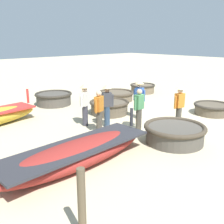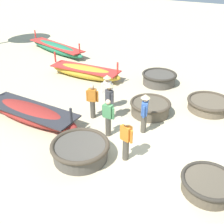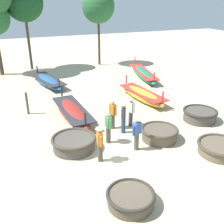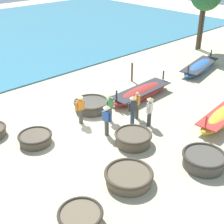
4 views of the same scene
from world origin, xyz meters
The scene contains 17 objects.
ground_plane centered at (0.00, 0.00, 0.00)m, with size 80.00×80.00×0.00m, color #C6B793.
coracle_center centered at (2.70, 1.15, 0.33)m, with size 1.81×1.81×0.60m.
coracle_tilted centered at (-0.56, -2.26, 0.27)m, with size 1.65×1.65×0.49m.
coracle_front_left centered at (-1.35, 1.89, 0.33)m, with size 2.04×2.04×0.61m.
coracle_far_right centered at (4.48, -0.98, 0.28)m, with size 2.00×2.00×0.51m.
coracle_weathered centered at (4.88, -3.72, 0.30)m, with size 1.59×1.59×0.55m.
coracle_front_right centered at (5.95, 2.12, 0.35)m, with size 1.90×1.90×0.64m.
long_boat_blue_hull centered at (-0.73, 11.99, 0.32)m, with size 2.20×5.03×1.08m.
long_boat_ochre_hull centered at (-0.52, 5.23, 0.35)m, with size 1.46×4.85×1.20m.
long_boat_red_hull centered at (4.52, 6.15, 0.36)m, with size 1.57×4.61×1.25m.
fisherman_crouching centered at (-0.59, 0.53, 0.96)m, with size 0.36×0.52×1.67m.
fisherman_with_hat centered at (2.07, 3.00, 0.96)m, with size 0.36×0.51×1.67m.
fisherman_standing_right centered at (1.38, 2.46, 0.96)m, with size 0.36×0.49×1.67m.
fisherman_by_coracle centered at (1.24, 0.75, 0.96)m, with size 0.51×0.36×1.67m.
fisherman_standing_left centered at (1.07, 3.11, 0.84)m, with size 0.33×0.50×1.57m.
fisherman_hauling centered at (0.30, 1.82, 0.84)m, with size 0.23×0.53×1.57m.
mooring_post_shoreline centered at (-2.82, 6.77, 0.67)m, with size 0.14×0.14×1.34m, color brown.
Camera 4 is at (11.20, -8.11, 8.47)m, focal length 50.00 mm.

